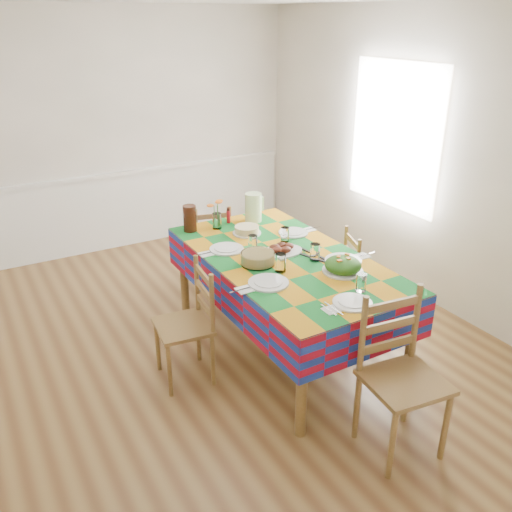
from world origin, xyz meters
The scene contains 23 objects.
room centered at (0.00, 0.00, 1.35)m, with size 4.58×5.08×2.78m.
wainscot centered at (0.00, 2.48, 0.49)m, with size 4.41×0.06×0.92m.
window_right centered at (2.23, 0.30, 1.50)m, with size 1.40×1.40×0.00m, color white.
dining_table centered at (0.57, -0.33, 0.73)m, with size 1.14×2.12×0.82m.
setting_near_head centered at (0.60, -1.16, 0.85)m, with size 0.43×0.29×0.13m.
setting_left_near centered at (0.28, -0.62, 0.86)m, with size 0.54×0.32×0.14m.
setting_left_far centered at (0.29, -0.02, 0.85)m, with size 0.51×0.30×0.13m.
setting_right_near centered at (0.86, -0.59, 0.85)m, with size 0.54×0.31×0.14m.
setting_right_far centered at (0.86, 0.01, 0.85)m, with size 0.49×0.28×0.13m.
meat_platter centered at (0.59, -0.25, 0.85)m, with size 0.36×0.26×0.07m.
salad_platter centered at (0.80, -0.78, 0.87)m, with size 0.31×0.31×0.13m.
pasta_bowl centered at (0.32, -0.34, 0.87)m, with size 0.26×0.26×0.10m.
cake centered at (0.55, 0.25, 0.86)m, with size 0.25×0.25×0.07m.
serving_utensils centered at (0.77, -0.43, 0.83)m, with size 0.17×0.38×0.01m.
flower_vase centered at (0.38, 0.50, 0.94)m, with size 0.17×0.14×0.27m.
hot_sauce centered at (0.54, 0.58, 0.90)m, with size 0.04×0.04×0.15m, color #B20E1D.
green_pitcher centered at (0.76, 0.51, 0.96)m, with size 0.15×0.15×0.26m, color #CEF1AA.
tea_pitcher centered at (0.15, 0.57, 0.94)m, with size 0.12×0.12×0.23m, color black.
name_card centered at (0.59, -1.33, 0.83)m, with size 0.08×0.03×0.02m, color silver.
chair_near centered at (0.58, -1.67, 0.52)m, with size 0.52×0.50×1.06m.
chair_far centered at (0.56, 1.01, 0.43)m, with size 0.47×0.45×0.88m.
chair_left centered at (-0.28, -0.34, 0.46)m, with size 0.44×0.45×0.93m.
chair_right centered at (1.42, -0.32, 0.43)m, with size 0.47×0.48×0.87m.
Camera 1 is at (-1.58, -3.62, 2.58)m, focal length 38.00 mm.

